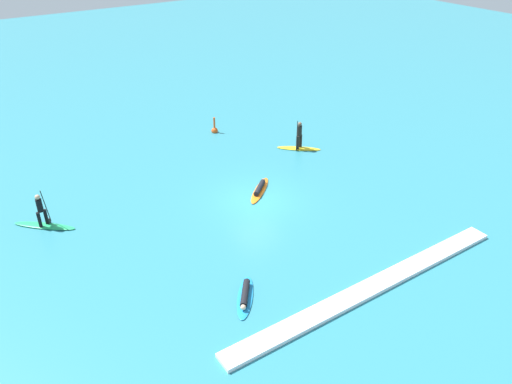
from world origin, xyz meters
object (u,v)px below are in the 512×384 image
Objects in this scene: surfer_on_blue_board at (245,296)px; marker_buoy at (215,130)px; surfer_on_green_board at (43,219)px; surfer_on_orange_board at (260,189)px; surfer_on_yellow_board at (299,142)px.

surfer_on_blue_board is 17.44m from marker_buoy.
surfer_on_blue_board is at bearing -18.15° from surfer_on_green_board.
surfer_on_green_board is (-11.05, 3.03, 0.30)m from surfer_on_orange_board.
surfer_on_orange_board reaches higher than surfer_on_blue_board.
surfer_on_yellow_board reaches higher than surfer_on_orange_board.
marker_buoy is at bearing -18.48° from surfer_on_yellow_board.
surfer_on_blue_board is at bearing 84.55° from surfer_on_yellow_board.
surfer_on_green_board is 14.25m from marker_buoy.
surfer_on_yellow_board is at bearing 171.52° from surfer_on_blue_board.
marker_buoy is at bearing 66.40° from surfer_on_green_board.
surfer_on_green_board is (-16.32, -0.18, -0.09)m from surfer_on_yellow_board.
surfer_on_orange_board is 8.92m from surfer_on_blue_board.
surfer_on_yellow_board reaches higher than marker_buoy.
marker_buoy is at bearing -167.53° from surfer_on_blue_board.
marker_buoy is (-3.26, 5.51, -0.34)m from surfer_on_yellow_board.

